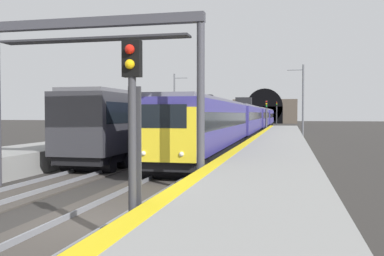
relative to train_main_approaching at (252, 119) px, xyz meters
name	(u,v)px	position (x,y,z in m)	size (l,w,h in m)	color
ground_plane	(90,225)	(-48.44, 0.00, -2.15)	(320.00, 320.00, 0.00)	#302D2B
platform_right	(250,213)	(-48.44, -4.12, -1.62)	(112.00, 3.94, 1.06)	gray
platform_right_edge_strip	(179,187)	(-48.44, -2.40, -1.09)	(112.00, 0.50, 0.01)	yellow
track_main_line	(90,223)	(-48.44, 0.00, -2.11)	(160.00, 3.18, 0.21)	#423D38
train_main_approaching	(252,119)	(0.00, 0.00, 0.00)	(84.59, 3.03, 4.67)	navy
train_adjacent_platform	(205,118)	(-10.95, 4.35, 0.18)	(60.29, 3.12, 4.99)	#333338
railway_signal_near	(133,127)	(-50.27, -1.88, 0.45)	(0.39, 0.38, 4.37)	#38383D
railway_signal_mid	(266,114)	(1.29, -1.88, 0.71)	(0.39, 0.38, 4.69)	#4C4C54
railway_signal_far	(277,111)	(47.26, -1.88, 1.31)	(0.39, 0.38, 5.77)	#38383D
overhead_signal_gantry	(93,59)	(-43.67, 2.18, 2.75)	(0.70, 8.53, 6.45)	#3F3F47
tunnel_portal	(265,111)	(68.91, 2.18, 1.39)	(3.01, 18.54, 10.38)	#51473D
catenary_mast_near	(175,103)	(0.09, 10.82, 2.17)	(0.22, 1.99, 8.45)	#595B60
catenary_mast_far	(303,101)	(-7.33, -6.47, 2.19)	(0.22, 1.91, 8.50)	#595B60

